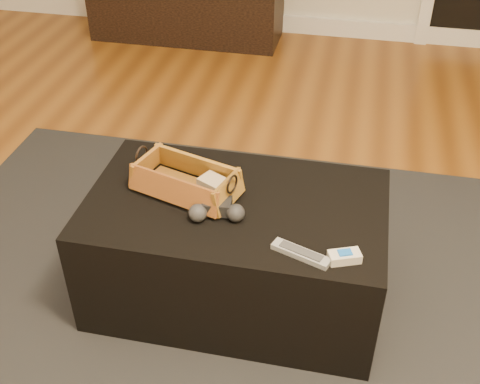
% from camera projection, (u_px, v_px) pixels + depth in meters
% --- Properties ---
extents(floor, '(5.00, 5.50, 0.01)m').
position_uv_depth(floor, '(198.00, 318.00, 2.16)').
color(floor, brown).
rests_on(floor, ground).
extents(baseboard, '(5.00, 0.04, 0.12)m').
position_uv_depth(baseboard, '(298.00, 25.00, 4.27)').
color(baseboard, white).
rests_on(baseboard, floor).
extents(media_cabinet, '(1.28, 0.45, 0.50)m').
position_uv_depth(media_cabinet, '(187.00, 1.00, 4.11)').
color(media_cabinet, black).
rests_on(media_cabinet, floor).
extents(area_rug, '(2.60, 2.00, 0.01)m').
position_uv_depth(area_rug, '(233.00, 302.00, 2.21)').
color(area_rug, black).
rests_on(area_rug, floor).
extents(ottoman, '(1.00, 0.60, 0.42)m').
position_uv_depth(ottoman, '(236.00, 249.00, 2.12)').
color(ottoman, black).
rests_on(ottoman, area_rug).
extents(tv_remote, '(0.19, 0.08, 0.02)m').
position_uv_depth(tv_remote, '(180.00, 187.00, 2.02)').
color(tv_remote, black).
rests_on(tv_remote, wicker_basket).
extents(cloth_bundle, '(0.12, 0.11, 0.05)m').
position_uv_depth(cloth_bundle, '(214.00, 186.00, 2.00)').
color(cloth_bundle, tan).
rests_on(cloth_bundle, wicker_basket).
extents(wicker_basket, '(0.39, 0.28, 0.13)m').
position_uv_depth(wicker_basket, '(186.00, 182.00, 2.02)').
color(wicker_basket, olive).
rests_on(wicker_basket, ottoman).
extents(game_controller, '(0.19, 0.12, 0.06)m').
position_uv_depth(game_controller, '(217.00, 210.00, 1.91)').
color(game_controller, black).
rests_on(game_controller, ottoman).
extents(silver_remote, '(0.19, 0.10, 0.02)m').
position_uv_depth(silver_remote, '(301.00, 253.00, 1.78)').
color(silver_remote, '#9C9EA3').
rests_on(silver_remote, ottoman).
extents(cream_gadget, '(0.10, 0.08, 0.03)m').
position_uv_depth(cream_gadget, '(344.00, 257.00, 1.76)').
color(cream_gadget, beige).
rests_on(cream_gadget, ottoman).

